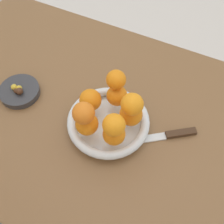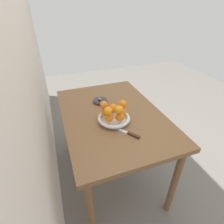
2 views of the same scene
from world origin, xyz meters
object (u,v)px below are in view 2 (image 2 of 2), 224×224
at_px(orange_0, 109,118).
at_px(orange_4, 105,112).
at_px(orange_8, 108,111).
at_px(orange_7, 119,110).
at_px(dining_table, 112,122).
at_px(orange_5, 104,105).
at_px(knife, 126,132).
at_px(orange_1, 120,117).
at_px(orange_6, 123,104).
at_px(candy_ball_2, 100,99).
at_px(candy_ball_3, 99,100).
at_px(candy_ball_0, 99,100).
at_px(fruit_bowl, 114,119).
at_px(candy_dish, 100,101).
at_px(orange_2, 122,111).
at_px(orange_3, 113,108).
at_px(candy_ball_1, 99,99).

bearing_deg(orange_0, orange_4, 2.89).
bearing_deg(orange_8, orange_7, -102.90).
xyz_separation_m(dining_table, orange_4, (-0.07, 0.08, 0.16)).
distance_m(orange_5, knife, 0.24).
distance_m(orange_1, orange_6, 0.10).
height_order(orange_0, candy_ball_2, orange_0).
bearing_deg(candy_ball_3, orange_1, -172.26).
distance_m(orange_5, candy_ball_0, 0.27).
xyz_separation_m(orange_0, orange_6, (0.05, -0.12, 0.06)).
distance_m(fruit_bowl, knife, 0.15).
bearing_deg(candy_ball_0, orange_8, 174.33).
relative_size(candy_dish, candy_ball_0, 5.72).
height_order(orange_2, orange_7, orange_7).
bearing_deg(orange_2, candy_dish, 14.57).
relative_size(candy_dish, orange_0, 2.07).
xyz_separation_m(candy_dish, orange_0, (-0.35, 0.04, 0.06)).
bearing_deg(orange_6, candy_dish, 16.48).
height_order(candy_dish, orange_5, orange_5).
bearing_deg(candy_ball_0, orange_5, 171.82).
bearing_deg(orange_3, orange_5, 108.82).
xyz_separation_m(candy_ball_2, knife, (-0.45, -0.04, -0.03)).
bearing_deg(candy_dish, candy_ball_2, 172.61).
bearing_deg(candy_dish, fruit_bowl, -177.37).
bearing_deg(orange_5, orange_0, -173.23).
height_order(orange_2, candy_ball_3, orange_2).
distance_m(orange_0, orange_4, 0.08).
bearing_deg(fruit_bowl, orange_3, -14.83).
xyz_separation_m(candy_dish, knife, (-0.46, -0.04, -0.01)).
bearing_deg(candy_ball_3, candy_ball_1, -30.65).
distance_m(orange_5, candy_ball_2, 0.28).
height_order(dining_table, orange_5, orange_5).
distance_m(candy_dish, orange_5, 0.30).
height_order(orange_2, orange_3, orange_3).
distance_m(orange_8, candy_ball_1, 0.38).
relative_size(orange_1, orange_3, 1.01).
distance_m(orange_4, candy_ball_3, 0.27).
xyz_separation_m(orange_0, orange_3, (0.11, -0.07, 0.00)).
bearing_deg(knife, candy_ball_2, 5.65).
distance_m(orange_1, orange_3, 0.12).
xyz_separation_m(orange_6, orange_8, (-0.06, 0.13, 0.00)).
relative_size(orange_5, orange_8, 1.00).
distance_m(orange_0, orange_5, 0.10).
height_order(dining_table, candy_ball_3, candy_ball_3).
bearing_deg(candy_dish, orange_1, -174.24).
bearing_deg(knife, orange_3, 3.42).
xyz_separation_m(orange_1, orange_4, (0.09, 0.08, -0.00)).
relative_size(orange_3, orange_6, 1.15).
relative_size(orange_0, orange_5, 1.04).
distance_m(orange_2, orange_8, 0.14).
xyz_separation_m(orange_7, candy_ball_3, (0.36, 0.04, -0.10)).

